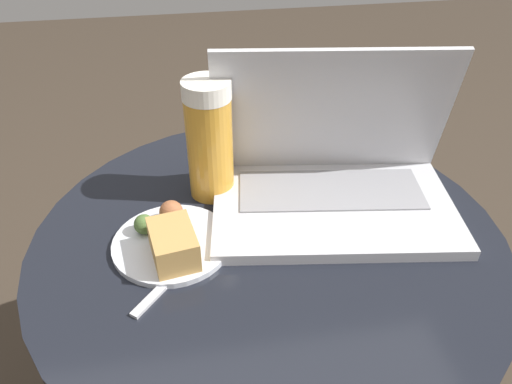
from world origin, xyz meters
name	(u,v)px	position (x,y,z in m)	size (l,w,h in m)	color
table	(267,303)	(0.00, 0.00, 0.39)	(0.70, 0.70, 0.54)	black
laptop	(333,175)	(0.11, 0.07, 0.59)	(0.40, 0.28, 0.24)	silver
beer_glass	(209,140)	(-0.07, 0.12, 0.64)	(0.07, 0.07, 0.20)	gold
snack_plate	(171,241)	(-0.14, -0.01, 0.56)	(0.17, 0.17, 0.05)	silver
fork	(184,265)	(-0.13, -0.05, 0.54)	(0.13, 0.15, 0.00)	silver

